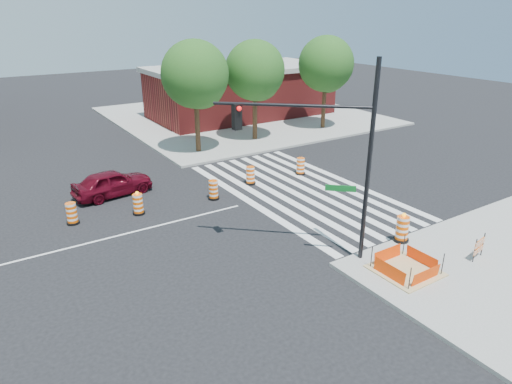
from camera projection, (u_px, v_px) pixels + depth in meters
ground at (99, 241)px, 19.72m from camera, size 120.00×120.00×0.00m
sidewalk_ne at (241, 115)px, 42.78m from camera, size 22.00×22.00×0.15m
crosswalk_east at (299, 190)px, 25.20m from camera, size 6.75×13.50×0.01m
lane_centerline at (99, 241)px, 19.71m from camera, size 14.00×0.12×0.01m
excavation_pit at (405, 269)px, 17.11m from camera, size 2.20×2.20×0.90m
brick_storefront at (241, 91)px, 41.95m from camera, size 16.50×8.50×4.60m
red_coupe at (113, 183)px, 24.29m from camera, size 4.36×2.22×1.42m
signal_pole_se at (326, 144)px, 16.63m from camera, size 4.45×3.94×7.68m
pit_drum at (402, 229)px, 19.19m from camera, size 0.66×0.66×1.29m
barricade at (479, 246)px, 17.80m from camera, size 0.84×0.19×1.00m
tree_north_c at (196, 78)px, 30.00m from camera, size 4.47×4.47×7.61m
tree_north_d at (255, 74)px, 33.10m from camera, size 4.35×4.35×7.40m
tree_north_e at (326, 67)px, 36.41m from camera, size 4.41×4.41×7.50m
median_drum_3 at (72, 214)px, 21.13m from camera, size 0.60×0.60×1.02m
median_drum_4 at (138, 205)px, 22.14m from camera, size 0.60×0.60×1.18m
median_drum_5 at (213, 190)px, 23.90m from camera, size 0.60×0.60×1.02m
median_drum_6 at (250, 176)px, 25.99m from camera, size 0.60×0.60×1.02m
median_drum_7 at (301, 167)px, 27.52m from camera, size 0.60×0.60×1.02m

